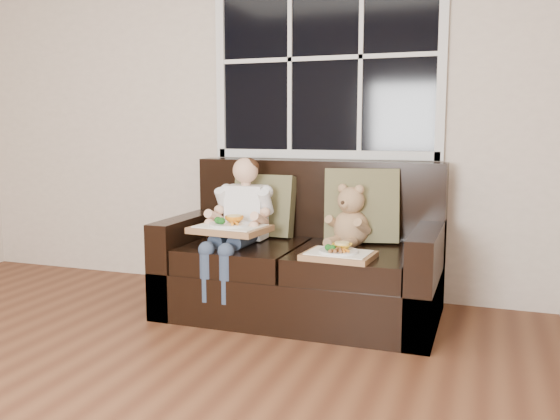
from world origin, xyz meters
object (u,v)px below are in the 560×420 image
at_px(teddy_bear, 351,220).
at_px(tray_right, 339,254).
at_px(child, 240,214).
at_px(loveseat, 304,265).
at_px(tray_left, 230,227).

bearing_deg(teddy_bear, tray_right, -68.99).
bearing_deg(child, loveseat, 16.79).
relative_size(tray_left, tray_right, 1.17).
bearing_deg(tray_left, tray_right, -0.10).
relative_size(teddy_bear, tray_left, 0.84).
distance_m(child, teddy_bear, 0.70).
height_order(loveseat, teddy_bear, loveseat).
bearing_deg(tray_right, teddy_bear, 98.30).
distance_m(loveseat, tray_left, 0.55).
bearing_deg(teddy_bear, loveseat, -153.81).
bearing_deg(loveseat, teddy_bear, 9.11).
bearing_deg(child, tray_left, -88.21).
height_order(child, tray_right, child).
height_order(teddy_bear, tray_right, teddy_bear).
relative_size(teddy_bear, tray_right, 0.98).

